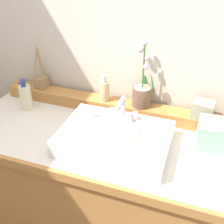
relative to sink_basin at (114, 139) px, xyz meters
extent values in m
cube|color=#AF763B|center=(-0.04, 0.06, -0.49)|extent=(1.41, 0.54, 0.82)
cube|color=silver|center=(-0.04, 0.06, -0.06)|extent=(1.43, 0.56, 0.04)
cube|color=#AF763B|center=(-0.04, -0.22, -0.06)|extent=(1.43, 0.02, 0.04)
cube|color=#AF763B|center=(-0.04, 0.28, -0.01)|extent=(1.35, 0.10, 0.06)
cube|color=white|center=(0.00, 0.01, 0.00)|extent=(0.48, 0.34, 0.08)
sphere|color=white|center=(0.00, -0.01, 0.00)|extent=(0.24, 0.24, 0.24)
cylinder|color=silver|center=(0.00, 0.13, 0.09)|extent=(0.02, 0.02, 0.10)
cylinder|color=silver|center=(0.00, 0.07, 0.14)|extent=(0.02, 0.11, 0.02)
sphere|color=silver|center=(0.00, 0.13, 0.14)|extent=(0.03, 0.03, 0.03)
cylinder|color=silver|center=(-0.06, 0.13, 0.05)|extent=(0.03, 0.03, 0.04)
cylinder|color=silver|center=(0.05, 0.13, 0.05)|extent=(0.03, 0.03, 0.04)
ellipsoid|color=beige|center=(-0.13, 0.10, 0.05)|extent=(0.07, 0.04, 0.02)
cylinder|color=brown|center=(0.05, 0.28, 0.07)|extent=(0.09, 0.09, 0.10)
cylinder|color=tan|center=(0.05, 0.28, 0.12)|extent=(0.08, 0.08, 0.01)
cylinder|color=#476B38|center=(0.05, 0.28, 0.23)|extent=(0.01, 0.01, 0.21)
ellipsoid|color=#387033|center=(0.10, 0.29, 0.14)|extent=(0.03, 0.03, 0.10)
ellipsoid|color=#387033|center=(0.05, 0.32, 0.14)|extent=(0.03, 0.02, 0.07)
sphere|color=#E5AEC8|center=(0.07, 0.26, 0.24)|extent=(0.03, 0.03, 0.03)
sphere|color=#E5AEC8|center=(0.06, 0.29, 0.28)|extent=(0.03, 0.03, 0.03)
sphere|color=#E5AEC8|center=(0.03, 0.30, 0.31)|extent=(0.03, 0.03, 0.03)
sphere|color=#E5AEC8|center=(0.04, 0.30, 0.34)|extent=(0.03, 0.03, 0.03)
cylinder|color=#D3B888|center=(-0.15, 0.27, 0.07)|extent=(0.05, 0.05, 0.10)
cylinder|color=silver|center=(-0.15, 0.27, 0.14)|extent=(0.02, 0.02, 0.02)
cylinder|color=silver|center=(-0.15, 0.27, 0.15)|extent=(0.02, 0.02, 0.02)
cylinder|color=silver|center=(-0.15, 0.26, 0.16)|extent=(0.01, 0.03, 0.01)
cube|color=#95774E|center=(-0.53, 0.29, 0.05)|extent=(0.06, 0.06, 0.06)
cylinder|color=#9E7A4C|center=(-0.52, 0.29, 0.14)|extent=(0.04, 0.01, 0.14)
cylinder|color=#9E7A4C|center=(-0.52, 0.31, 0.17)|extent=(0.02, 0.03, 0.20)
cylinder|color=#9E7A4C|center=(-0.54, 0.32, 0.16)|extent=(0.02, 0.06, 0.17)
cylinder|color=#9E7A4C|center=(-0.55, 0.30, 0.15)|extent=(0.04, 0.02, 0.16)
cylinder|color=#9E7A4C|center=(-0.55, 0.28, 0.16)|extent=(0.04, 0.03, 0.19)
cylinder|color=#9E7A4C|center=(-0.53, 0.27, 0.17)|extent=(0.01, 0.05, 0.19)
cylinder|color=#9E7A4C|center=(-0.51, 0.27, 0.14)|extent=(0.04, 0.04, 0.14)
cube|color=gray|center=(0.35, 0.27, 0.06)|extent=(0.11, 0.09, 0.08)
cylinder|color=beige|center=(-0.55, 0.15, 0.03)|extent=(0.06, 0.06, 0.13)
cylinder|color=navy|center=(-0.55, 0.15, 0.10)|extent=(0.02, 0.02, 0.02)
cylinder|color=navy|center=(-0.55, 0.15, 0.12)|extent=(0.03, 0.03, 0.02)
cylinder|color=navy|center=(-0.55, 0.13, 0.12)|extent=(0.01, 0.03, 0.01)
cube|color=#87AC98|center=(0.40, 0.15, 0.02)|extent=(0.14, 0.14, 0.12)
camera|label=1|loc=(0.31, -0.91, 0.76)|focal=44.75mm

